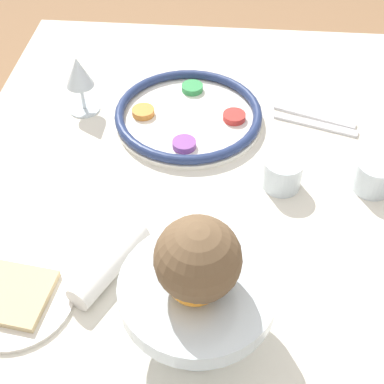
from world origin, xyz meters
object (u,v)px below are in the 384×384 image
object	(u,v)px
bread_plate	(16,297)
napkin_roll	(110,264)
wine_glass	(79,75)
seder_plate	(188,115)
orange_fruit	(195,276)
cup_near	(282,174)
fruit_stand	(198,295)
cup_mid	(374,176)
coconut	(198,259)

from	to	relation	value
bread_plate	napkin_roll	bearing A→B (deg)	115.14
wine_glass	bread_plate	bearing A→B (deg)	0.33
seder_plate	orange_fruit	bearing A→B (deg)	6.05
cup_near	fruit_stand	bearing A→B (deg)	-22.58
cup_near	wine_glass	bearing A→B (deg)	-115.42
seder_plate	bread_plate	world-z (taller)	seder_plate
fruit_stand	cup_near	bearing A→B (deg)	157.42
bread_plate	napkin_roll	world-z (taller)	napkin_roll
orange_fruit	cup_mid	bearing A→B (deg)	138.39
wine_glass	fruit_stand	distance (m)	0.61
coconut	napkin_roll	xyz separation A→B (m)	(-0.10, -0.15, -0.16)
seder_plate	coconut	bearing A→B (deg)	6.51
seder_plate	orange_fruit	xyz separation A→B (m)	(0.53, 0.06, 0.15)
seder_plate	napkin_roll	xyz separation A→B (m)	(0.41, -0.09, 0.01)
orange_fruit	bread_plate	distance (m)	0.33
wine_glass	fruit_stand	bearing A→B (deg)	28.94
wine_glass	cup_near	size ratio (longest dim) A/B	1.78
fruit_stand	orange_fruit	bearing A→B (deg)	-10.92
seder_plate	bread_plate	xyz separation A→B (m)	(0.48, -0.23, -0.01)
fruit_stand	orange_fruit	xyz separation A→B (m)	(0.02, -0.00, 0.06)
bread_plate	cup_mid	distance (m)	0.67
orange_fruit	coconut	bearing A→B (deg)	169.00
cup_near	napkin_roll	bearing A→B (deg)	-51.43
wine_glass	coconut	distance (m)	0.62
fruit_stand	orange_fruit	distance (m)	0.07
napkin_roll	cup_mid	size ratio (longest dim) A/B	2.30
seder_plate	orange_fruit	size ratio (longest dim) A/B	4.16
fruit_stand	bread_plate	world-z (taller)	fruit_stand
seder_plate	fruit_stand	distance (m)	0.52
orange_fruit	napkin_roll	xyz separation A→B (m)	(-0.11, -0.15, -0.14)
bread_plate	coconut	bearing A→B (deg)	83.36
wine_glass	napkin_roll	size ratio (longest dim) A/B	0.77
napkin_roll	cup_mid	bearing A→B (deg)	117.24
fruit_stand	cup_near	size ratio (longest dim) A/B	2.97
coconut	cup_near	bearing A→B (deg)	157.46
cup_mid	fruit_stand	bearing A→B (deg)	-42.59
coconut	bread_plate	world-z (taller)	coconut
bread_plate	cup_near	bearing A→B (deg)	124.58
seder_plate	fruit_stand	size ratio (longest dim) A/B	1.46
seder_plate	cup_near	world-z (taller)	cup_near
wine_glass	bread_plate	distance (m)	0.51
bread_plate	cup_mid	world-z (taller)	cup_mid
napkin_roll	cup_mid	world-z (taller)	cup_mid
wine_glass	orange_fruit	world-z (taller)	orange_fruit
wine_glass	coconut	world-z (taller)	coconut
seder_plate	coconut	distance (m)	0.55
cup_mid	seder_plate	bearing A→B (deg)	-115.73
cup_near	cup_mid	size ratio (longest dim) A/B	1.00
bread_plate	napkin_roll	size ratio (longest dim) A/B	1.12
fruit_stand	cup_near	distance (m)	0.36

